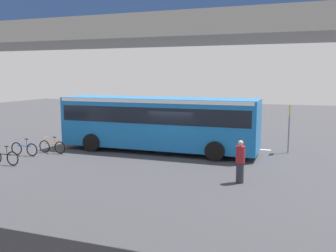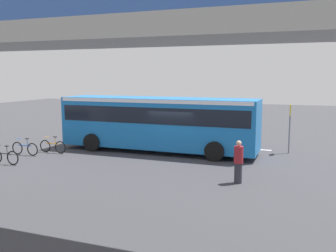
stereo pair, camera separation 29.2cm
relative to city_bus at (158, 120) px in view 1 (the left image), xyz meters
name	(u,v)px [view 1 (the left image)]	position (x,y,z in m)	size (l,w,h in m)	color
ground	(176,154)	(-1.23, 0.41, -1.88)	(80.00, 80.00, 0.00)	#38383D
city_bus	(158,120)	(0.00, 0.00, 0.00)	(11.54, 2.85, 3.15)	#196BB7
bicycle_black	(4,157)	(6.03, 5.64, -1.51)	(1.77, 0.44, 0.96)	black
bicycle_orange	(52,147)	(5.52, 2.51, -1.51)	(1.77, 0.44, 0.96)	black
bicycle_blue	(24,149)	(6.61, 3.55, -1.51)	(1.77, 0.44, 0.96)	black
pedestrian	(240,162)	(-5.53, 4.85, -1.00)	(0.38, 0.38, 1.79)	#2D2D38
traffic_sign	(289,120)	(-7.22, -2.13, 0.01)	(0.08, 0.60, 2.80)	slate
lane_dash_leftmost	(254,149)	(-5.23, -2.62, -1.88)	(2.00, 0.20, 0.01)	silver
lane_dash_left	(190,145)	(-1.23, -2.62, -1.88)	(2.00, 0.20, 0.01)	silver
lane_dash_centre	(134,141)	(2.77, -2.62, -1.88)	(2.00, 0.20, 0.01)	silver
pedestrian_overpass	(44,54)	(-1.23, 11.54, 3.12)	(25.75, 2.60, 6.79)	#9E9E99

